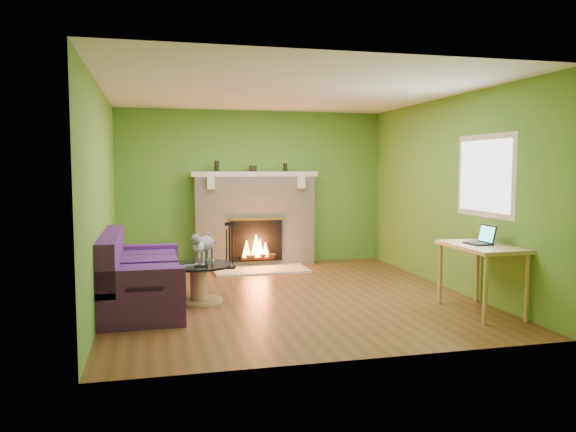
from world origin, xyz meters
The scene contains 22 objects.
floor centered at (0.00, 0.00, 0.00)m, with size 5.00×5.00×0.00m, color brown.
ceiling centered at (0.00, 0.00, 2.60)m, with size 5.00×5.00×0.00m, color white.
wall_back centered at (0.00, 2.50, 1.30)m, with size 5.00×5.00×0.00m, color #50892D.
wall_front centered at (0.00, -2.50, 1.30)m, with size 5.00×5.00×0.00m, color #50892D.
wall_left centered at (-2.25, 0.00, 1.30)m, with size 5.00×5.00×0.00m, color #50892D.
wall_right centered at (2.25, 0.00, 1.30)m, with size 5.00×5.00×0.00m, color #50892D.
window_frame centered at (2.24, -0.90, 1.55)m, with size 1.20×1.20×0.00m, color silver.
window_pane centered at (2.23, -0.90, 1.55)m, with size 1.06×1.06×0.00m, color white.
fireplace centered at (0.00, 2.32, 0.77)m, with size 2.10×0.46×1.58m.
hearth centered at (0.00, 1.80, 0.01)m, with size 1.50×0.75×0.03m, color beige.
mantel centered at (0.00, 2.30, 1.54)m, with size 2.10×0.28×0.08m, color beige.
sofa centered at (-1.86, -0.16, 0.34)m, with size 0.90×1.98×0.89m.
coffee_table centered at (-1.14, -0.06, 0.27)m, with size 0.83×0.83×0.47m.
desk centered at (1.95, -1.33, 0.68)m, with size 0.61×1.05×0.78m.
cat centered at (-1.06, -0.01, 0.67)m, with size 0.23×0.64×0.40m, color slate, non-canonical shape.
remote_silver centered at (-1.24, -0.18, 0.48)m, with size 0.17×0.04×0.02m, color gray.
remote_black centered at (-1.12, -0.24, 0.48)m, with size 0.16×0.04×0.02m, color black.
laptop centered at (1.93, -1.28, 0.89)m, with size 0.26×0.29×0.22m, color black, non-canonical shape.
fire_tools centered at (-0.48, 1.95, 0.40)m, with size 0.20×0.20×0.75m, color black, non-canonical shape.
mantel_vase_left centered at (-0.63, 2.33, 1.67)m, with size 0.08×0.08×0.18m, color black.
mantel_vase_right centered at (0.53, 2.33, 1.65)m, with size 0.07×0.07×0.14m, color black.
mantel_box centered at (-0.03, 2.33, 1.63)m, with size 0.12×0.08×0.10m, color black.
Camera 1 is at (-1.68, -6.92, 1.66)m, focal length 35.00 mm.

